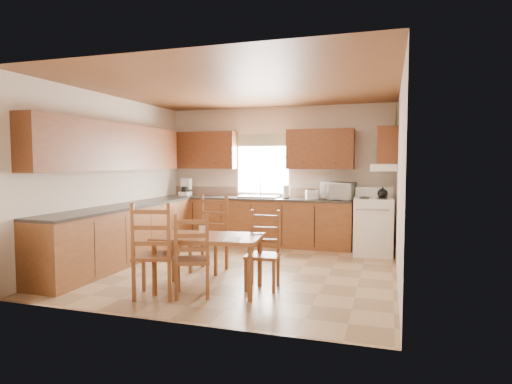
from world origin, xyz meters
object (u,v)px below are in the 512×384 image
(chair_far_right, at_px, (262,251))
(dining_table, at_px, (209,263))
(chair_far_left, at_px, (209,234))
(microwave, at_px, (338,191))
(stove, at_px, (373,227))
(chair_near_right, at_px, (156,250))
(chair_near_left, at_px, (192,255))

(chair_far_right, bearing_deg, dining_table, -160.28)
(chair_far_left, distance_m, chair_far_right, 1.17)
(microwave, bearing_deg, stove, -13.96)
(microwave, xyz_separation_m, chair_near_right, (-1.76, -3.49, -0.51))
(microwave, bearing_deg, chair_near_left, -100.67)
(chair_near_left, distance_m, chair_far_right, 0.90)
(stove, bearing_deg, dining_table, -126.97)
(dining_table, relative_size, chair_far_right, 1.33)
(chair_near_left, relative_size, chair_near_right, 0.88)
(stove, distance_m, chair_near_right, 3.99)
(chair_near_left, xyz_separation_m, chair_near_right, (-0.40, -0.16, 0.07))
(chair_near_left, height_order, chair_far_left, chair_far_left)
(microwave, relative_size, dining_table, 0.42)
(stove, bearing_deg, chair_near_right, -129.83)
(chair_near_right, bearing_deg, microwave, -132.48)
(microwave, bearing_deg, chair_near_right, -105.29)
(stove, relative_size, chair_far_right, 0.99)
(stove, distance_m, dining_table, 3.36)
(microwave, distance_m, chair_far_left, 2.80)
(chair_near_left, bearing_deg, chair_far_right, -167.65)
(microwave, xyz_separation_m, dining_table, (-1.25, -3.09, -0.73))
(dining_table, distance_m, chair_near_left, 0.31)
(microwave, xyz_separation_m, chair_near_left, (-1.36, -3.33, -0.58))
(dining_table, bearing_deg, chair_far_right, 18.20)
(dining_table, height_order, chair_near_left, chair_near_left)
(microwave, xyz_separation_m, chair_far_right, (-0.63, -2.80, -0.59))
(microwave, height_order, chair_near_right, microwave)
(stove, height_order, microwave, microwave)
(chair_far_left, relative_size, chair_far_right, 1.13)
(microwave, distance_m, chair_near_right, 3.94)
(chair_near_left, height_order, chair_far_right, chair_near_left)
(stove, relative_size, dining_table, 0.75)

